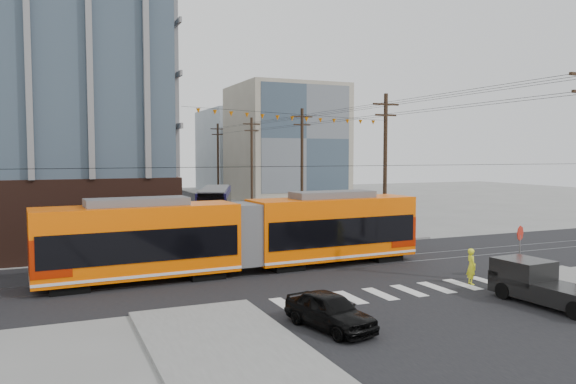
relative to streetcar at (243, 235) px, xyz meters
name	(u,v)px	position (x,y,z in m)	size (l,w,h in m)	color
ground	(362,279)	(5.07, -4.16, -2.06)	(160.00, 160.00, 0.00)	slate
bg_bldg_nw_near	(28,134)	(-11.93, 47.84, 6.94)	(18.00, 16.00, 18.00)	#8C99A5
bg_bldg_ne_near	(285,143)	(21.07, 43.84, 5.94)	(14.00, 14.00, 16.00)	gray
bg_bldg_nw_far	(52,132)	(-8.93, 67.84, 7.94)	(16.00, 18.00, 20.00)	gray
bg_bldg_ne_far	(251,151)	(23.07, 63.84, 4.94)	(16.00, 16.00, 14.00)	#8C99A5
utility_pole_far	(218,161)	(13.57, 51.84, 3.44)	(0.30, 0.30, 11.00)	black
streetcar	(243,235)	(0.00, 0.00, 0.00)	(21.41, 3.01, 4.13)	#F85A00
city_bus	(215,205)	(4.56, 21.70, -0.35)	(2.62, 12.07, 3.42)	#120E37
pickup_truck	(552,286)	(9.83, -11.83, -1.17)	(1.88, 5.28, 1.79)	black
black_sedan	(330,311)	(-0.28, -10.85, -1.37)	(1.64, 4.08, 1.39)	black
parked_car_silver	(202,237)	(-0.02, 8.93, -1.36)	(1.49, 4.28, 1.41)	#A1A2A2
parked_car_white	(192,231)	(0.14, 12.57, -1.42)	(1.80, 4.42, 1.28)	#B2B2B2
parked_car_grey	(162,218)	(-0.33, 22.23, -1.39)	(2.24, 4.85, 1.35)	slate
pedestrian	(471,266)	(9.52, -7.27, -1.16)	(0.66, 0.43, 1.81)	#F8FA26
stop_sign	(520,254)	(12.68, -7.28, -0.76)	(0.79, 0.79, 2.61)	#AF1C0F
jersey_barrier	(375,233)	(13.37, 7.82, -1.67)	(0.88, 3.93, 0.79)	slate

